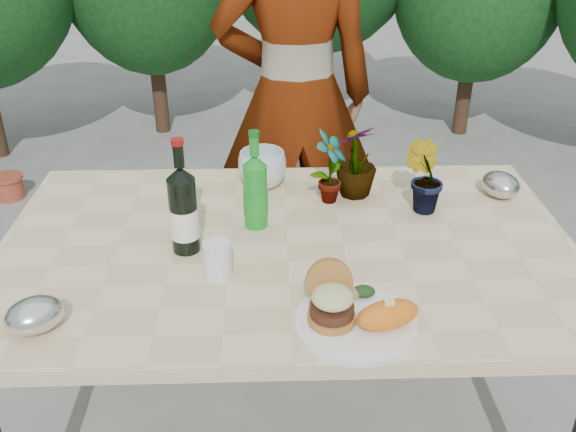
{
  "coord_description": "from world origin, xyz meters",
  "views": [
    {
      "loc": [
        -0.05,
        -1.52,
        1.68
      ],
      "look_at": [
        0.0,
        -0.08,
        0.88
      ],
      "focal_mm": 40.0,
      "sensor_mm": 36.0,
      "label": 1
    }
  ],
  "objects_px": {
    "patio_table": "(287,260)",
    "wine_bottle": "(183,211)",
    "dinner_plate": "(355,323)",
    "person": "(295,98)"
  },
  "relations": [
    {
      "from": "patio_table",
      "to": "wine_bottle",
      "type": "height_order",
      "value": "wine_bottle"
    },
    {
      "from": "patio_table",
      "to": "dinner_plate",
      "type": "bearing_deg",
      "value": -68.58
    },
    {
      "from": "patio_table",
      "to": "person",
      "type": "relative_size",
      "value": 0.92
    },
    {
      "from": "patio_table",
      "to": "wine_bottle",
      "type": "xyz_separation_m",
      "value": [
        -0.28,
        -0.03,
        0.18
      ]
    },
    {
      "from": "patio_table",
      "to": "wine_bottle",
      "type": "bearing_deg",
      "value": -174.79
    },
    {
      "from": "person",
      "to": "wine_bottle",
      "type": "bearing_deg",
      "value": 65.21
    },
    {
      "from": "person",
      "to": "dinner_plate",
      "type": "bearing_deg",
      "value": 89.29
    },
    {
      "from": "wine_bottle",
      "to": "person",
      "type": "distance_m",
      "value": 0.97
    },
    {
      "from": "dinner_plate",
      "to": "wine_bottle",
      "type": "height_order",
      "value": "wine_bottle"
    },
    {
      "from": "patio_table",
      "to": "wine_bottle",
      "type": "distance_m",
      "value": 0.33
    }
  ]
}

